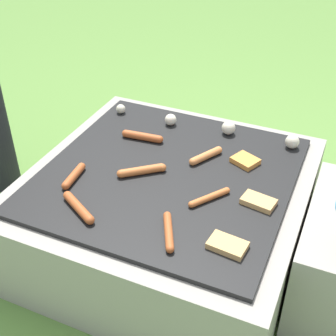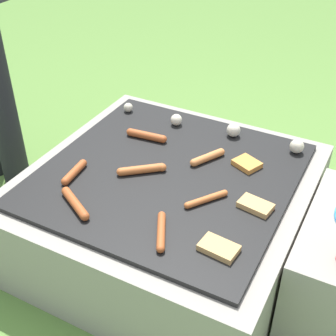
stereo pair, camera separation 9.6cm
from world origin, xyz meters
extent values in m
plane|color=#567F38|center=(0.00, 0.00, 0.00)|extent=(14.00, 14.00, 0.00)
cube|color=gray|center=(0.00, 0.00, 0.17)|extent=(0.99, 0.99, 0.34)
cube|color=black|center=(0.00, 0.00, 0.35)|extent=(0.87, 0.87, 0.02)
cylinder|color=#A34C23|center=(0.13, -0.30, 0.37)|extent=(0.09, 0.14, 0.03)
sphere|color=#A34C23|center=(0.10, -0.23, 0.37)|extent=(0.03, 0.03, 0.03)
sphere|color=#A34C23|center=(0.17, -0.37, 0.37)|extent=(0.03, 0.03, 0.03)
cylinder|color=#C6753D|center=(0.10, 0.14, 0.38)|extent=(0.09, 0.13, 0.03)
sphere|color=#C6753D|center=(0.13, 0.20, 0.38)|extent=(0.03, 0.03, 0.03)
sphere|color=#C6753D|center=(0.06, 0.08, 0.38)|extent=(0.03, 0.03, 0.03)
cylinder|color=#B7602D|center=(-0.08, -0.05, 0.38)|extent=(0.14, 0.12, 0.03)
sphere|color=#B7602D|center=(-0.02, 0.00, 0.38)|extent=(0.03, 0.03, 0.03)
sphere|color=#B7602D|center=(-0.14, -0.09, 0.38)|extent=(0.03, 0.03, 0.03)
cylinder|color=#B7602D|center=(0.19, -0.09, 0.37)|extent=(0.10, 0.13, 0.02)
sphere|color=#B7602D|center=(0.23, -0.03, 0.37)|extent=(0.02, 0.02, 0.02)
sphere|color=#B7602D|center=(0.15, -0.15, 0.37)|extent=(0.02, 0.02, 0.02)
cylinder|color=#A34C23|center=(-0.29, -0.17, 0.38)|extent=(0.04, 0.12, 0.03)
sphere|color=#A34C23|center=(-0.30, -0.11, 0.38)|extent=(0.03, 0.03, 0.03)
sphere|color=#A34C23|center=(-0.28, -0.23, 0.38)|extent=(0.03, 0.03, 0.03)
cylinder|color=#A34C23|center=(-0.18, -0.31, 0.38)|extent=(0.15, 0.10, 0.03)
sphere|color=#A34C23|center=(-0.11, -0.35, 0.38)|extent=(0.03, 0.03, 0.03)
sphere|color=#A34C23|center=(-0.25, -0.28, 0.38)|extent=(0.03, 0.03, 0.03)
cylinder|color=#A34C23|center=(-0.19, 0.17, 0.38)|extent=(0.15, 0.04, 0.03)
sphere|color=#A34C23|center=(-0.11, 0.17, 0.38)|extent=(0.03, 0.03, 0.03)
sphere|color=#A34C23|center=(-0.26, 0.16, 0.38)|extent=(0.03, 0.03, 0.03)
cube|color=#D18438|center=(0.24, 0.17, 0.37)|extent=(0.11, 0.11, 0.02)
cube|color=tan|center=(0.35, -0.04, 0.37)|extent=(0.12, 0.08, 0.02)
cube|color=tan|center=(0.32, -0.28, 0.37)|extent=(0.12, 0.08, 0.02)
sphere|color=beige|center=(-0.37, 0.33, 0.38)|extent=(0.04, 0.04, 0.04)
sphere|color=beige|center=(-0.13, 0.32, 0.39)|extent=(0.05, 0.05, 0.05)
sphere|color=beige|center=(0.12, 0.35, 0.39)|extent=(0.06, 0.06, 0.06)
sphere|color=beige|center=(0.38, 0.35, 0.39)|extent=(0.05, 0.05, 0.05)
camera|label=1|loc=(0.56, -1.27, 1.36)|focal=50.00mm
camera|label=2|loc=(0.64, -1.22, 1.36)|focal=50.00mm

